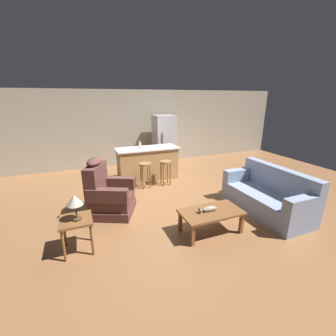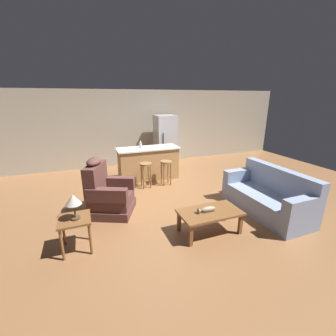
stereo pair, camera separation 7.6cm
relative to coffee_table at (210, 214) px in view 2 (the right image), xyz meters
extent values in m
plane|color=brown|center=(-0.23, 1.76, -0.36)|extent=(12.00, 12.00, 0.00)
cube|color=#A89E89|center=(-0.23, 4.89, 0.94)|extent=(12.00, 0.05, 2.60)
cube|color=brown|center=(0.00, 0.00, 0.04)|extent=(1.10, 0.60, 0.04)
cube|color=brown|center=(-0.49, -0.24, -0.17)|extent=(0.06, 0.06, 0.38)
cube|color=brown|center=(0.49, -0.24, -0.17)|extent=(0.06, 0.06, 0.38)
cube|color=brown|center=(-0.49, 0.24, -0.17)|extent=(0.06, 0.06, 0.38)
cube|color=brown|center=(0.49, 0.24, -0.17)|extent=(0.06, 0.06, 0.38)
cube|color=#4C3823|center=(-0.03, 0.01, 0.06)|extent=(0.22, 0.07, 0.01)
ellipsoid|color=#9E937F|center=(-0.03, 0.01, 0.10)|extent=(0.28, 0.09, 0.09)
cone|color=#9E937F|center=(-0.20, 0.01, 0.10)|extent=(0.06, 0.10, 0.10)
cube|color=#8493B2|center=(1.49, 0.24, -0.26)|extent=(0.86, 1.91, 0.20)
cube|color=#8493B2|center=(1.49, 0.24, -0.05)|extent=(0.86, 1.91, 0.22)
cube|color=#8493B2|center=(1.81, 0.24, 0.32)|extent=(0.22, 1.90, 0.52)
cube|color=#8493B2|center=(1.50, -0.61, 0.20)|extent=(0.84, 0.21, 0.28)
cube|color=#8493B2|center=(1.48, 1.09, 0.20)|extent=(0.84, 0.21, 0.28)
cube|color=brown|center=(-1.53, 1.37, -0.27)|extent=(1.11, 1.11, 0.18)
cube|color=brown|center=(-1.53, 1.37, -0.06)|extent=(1.04, 1.02, 0.24)
cube|color=brown|center=(-1.81, 1.50, 0.38)|extent=(0.53, 0.79, 0.64)
ellipsoid|color=brown|center=(-1.81, 1.50, 0.76)|extent=(0.43, 0.53, 0.16)
cube|color=brown|center=(-1.38, 1.67, 0.19)|extent=(0.80, 0.49, 0.26)
cube|color=brown|center=(-1.65, 1.07, 0.19)|extent=(0.80, 0.49, 0.26)
cube|color=brown|center=(-2.22, 0.33, 0.18)|extent=(0.48, 0.48, 0.04)
cylinder|color=brown|center=(-2.42, 0.13, -0.10)|extent=(0.04, 0.04, 0.52)
cylinder|color=brown|center=(-2.02, 0.13, -0.10)|extent=(0.04, 0.04, 0.52)
cylinder|color=brown|center=(-2.42, 0.53, -0.10)|extent=(0.04, 0.04, 0.52)
cylinder|color=brown|center=(-2.02, 0.53, -0.10)|extent=(0.04, 0.04, 0.52)
cylinder|color=#4C3823|center=(-2.20, 0.31, 0.21)|extent=(0.14, 0.14, 0.03)
cylinder|color=#4C3823|center=(-2.20, 0.31, 0.34)|extent=(0.02, 0.02, 0.22)
cone|color=#BCB29E|center=(-2.20, 0.31, 0.53)|extent=(0.24, 0.24, 0.16)
cube|color=#AD7F4C|center=(-0.23, 3.11, 0.09)|extent=(1.71, 0.63, 0.91)
cube|color=silver|center=(-0.23, 3.11, 0.57)|extent=(1.80, 0.70, 0.04)
cylinder|color=olive|center=(-0.48, 2.48, 0.30)|extent=(0.32, 0.32, 0.04)
torus|color=olive|center=(-0.48, 2.48, -0.14)|extent=(0.23, 0.23, 0.02)
cylinder|color=olive|center=(-0.58, 2.38, -0.04)|extent=(0.04, 0.04, 0.64)
cylinder|color=olive|center=(-0.38, 2.38, -0.04)|extent=(0.04, 0.04, 0.64)
cylinder|color=olive|center=(-0.58, 2.58, -0.04)|extent=(0.04, 0.04, 0.64)
cylinder|color=olive|center=(-0.38, 2.58, -0.04)|extent=(0.04, 0.04, 0.64)
cylinder|color=olive|center=(0.10, 2.48, 0.30)|extent=(0.32, 0.32, 0.04)
torus|color=olive|center=(0.10, 2.48, -0.14)|extent=(0.23, 0.23, 0.02)
cylinder|color=olive|center=(0.00, 2.38, -0.04)|extent=(0.04, 0.04, 0.64)
cylinder|color=olive|center=(0.20, 2.38, -0.04)|extent=(0.04, 0.04, 0.64)
cylinder|color=olive|center=(0.00, 2.58, -0.04)|extent=(0.04, 0.04, 0.64)
cylinder|color=olive|center=(0.20, 2.58, -0.04)|extent=(0.04, 0.04, 0.64)
cube|color=#B7B7BC|center=(0.75, 4.31, 0.52)|extent=(0.70, 0.66, 1.76)
cylinder|color=#333338|center=(0.56, 3.96, 0.60)|extent=(0.02, 0.02, 0.50)
cylinder|color=silver|center=(-0.44, 3.13, 0.66)|extent=(0.08, 0.08, 0.15)
cylinder|color=silver|center=(-0.44, 3.13, 0.77)|extent=(0.03, 0.03, 0.06)
camera|label=1|loc=(-2.04, -3.02, 1.98)|focal=24.00mm
camera|label=2|loc=(-1.97, -3.05, 1.98)|focal=24.00mm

